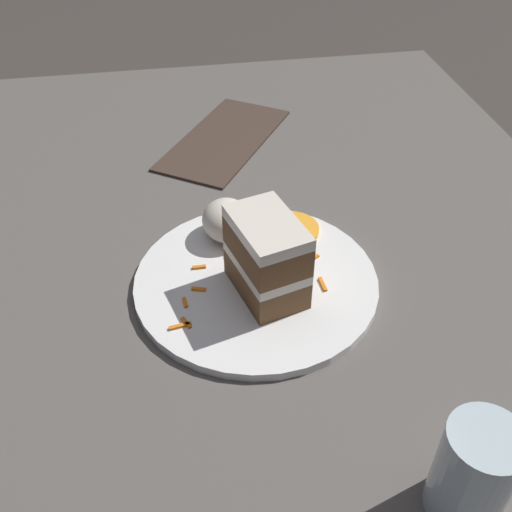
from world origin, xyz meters
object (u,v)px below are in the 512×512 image
Objects in this scene: menu_card at (224,139)px; plate at (256,282)px; cream_dollop at (227,220)px; orange_garnish at (292,229)px; drinking_glass at (471,477)px; cake_slice at (267,257)px.

plate is at bearing 122.54° from menu_card.
menu_card is at bearing -6.69° from cream_dollop.
cream_dollop is 0.98× the size of orange_garnish.
cream_dollop is at bearing 14.83° from plate.
cream_dollop is 0.40m from drinking_glass.
menu_card is at bearing 10.16° from drinking_glass.
cream_dollop is (0.08, 0.02, 0.03)m from plate.
plate is 1.10× the size of menu_card.
orange_garnish is (0.08, -0.06, 0.01)m from plate.
cake_slice is 0.12m from orange_garnish.
orange_garnish is (-0.01, -0.08, -0.02)m from cream_dollop.
orange_garnish is at bearing -93.58° from cream_dollop.
plate reaches higher than menu_card.
drinking_glass is (-0.37, -0.14, 0.01)m from cream_dollop.
orange_garnish reaches higher than plate.
cream_dollop reaches higher than menu_card.
menu_card is at bearing -1.33° from plate.
orange_garnish is at bearing -37.12° from plate.
orange_garnish reaches higher than menu_card.
plate is at bearing -165.17° from cream_dollop.
cake_slice reaches higher than plate.
cake_slice is 0.36m from menu_card.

